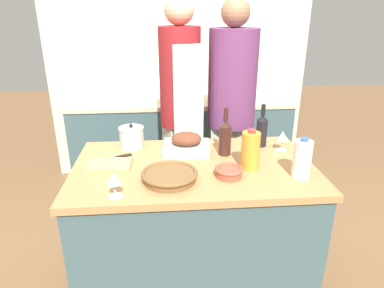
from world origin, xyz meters
name	(u,v)px	position (x,y,z in m)	size (l,w,h in m)	color
ground_plane	(194,282)	(0.00, 0.00, 0.00)	(12.00, 12.00, 0.00)	brown
kitchen_island	(194,228)	(0.00, 0.00, 0.44)	(1.39, 0.83, 0.87)	#3D565B
back_counter	(181,142)	(0.00, 1.45, 0.45)	(2.15, 0.60, 0.90)	#3D565B
back_wall	(178,55)	(0.00, 1.80, 1.27)	(2.65, 0.10, 2.55)	beige
roasting_pan	(186,144)	(-0.03, 0.21, 0.92)	(0.31, 0.27, 0.12)	#BCBCC1
wicker_basket	(170,176)	(-0.14, -0.19, 0.90)	(0.30, 0.30, 0.05)	brown
cutting_board	(109,165)	(-0.49, 0.02, 0.88)	(0.26, 0.17, 0.02)	tan
stock_pot	(132,137)	(-0.38, 0.31, 0.94)	(0.16, 0.16, 0.16)	#B7B7BC
mixing_bowl	(229,172)	(0.17, -0.17, 0.90)	(0.15, 0.15, 0.05)	#A84C38
juice_jug	(250,151)	(0.31, -0.07, 0.98)	(0.10, 0.10, 0.23)	orange
milk_jug	(302,159)	(0.56, -0.20, 0.98)	(0.10, 0.10, 0.22)	white
wine_bottle_green	(262,130)	(0.47, 0.26, 0.98)	(0.07, 0.07, 0.28)	black
wine_bottle_dark	(225,137)	(0.20, 0.13, 0.99)	(0.07, 0.07, 0.30)	#381E19
wine_glass_left	(283,137)	(0.58, 0.17, 0.96)	(0.07, 0.07, 0.13)	silver
wine_glass_right	(114,179)	(-0.41, -0.33, 0.97)	(0.07, 0.07, 0.13)	silver
knife_chef	(112,158)	(-0.49, 0.12, 0.88)	(0.25, 0.13, 0.01)	#B7B7BC
condiment_bottle_tall	(188,91)	(0.07, 1.48, 0.97)	(0.06, 0.06, 0.16)	#332D28
condiment_bottle_short	(212,91)	(0.30, 1.36, 0.99)	(0.07, 0.07, 0.20)	#332D28
condiment_bottle_extra	(163,90)	(-0.16, 1.59, 0.96)	(0.06, 0.06, 0.14)	#234C28
person_cook_aproned	(181,106)	(-0.04, 0.74, 1.02)	(0.32, 0.34, 1.81)	beige
person_cook_guest	(231,108)	(0.36, 0.75, 1.00)	(0.37, 0.37, 1.80)	beige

